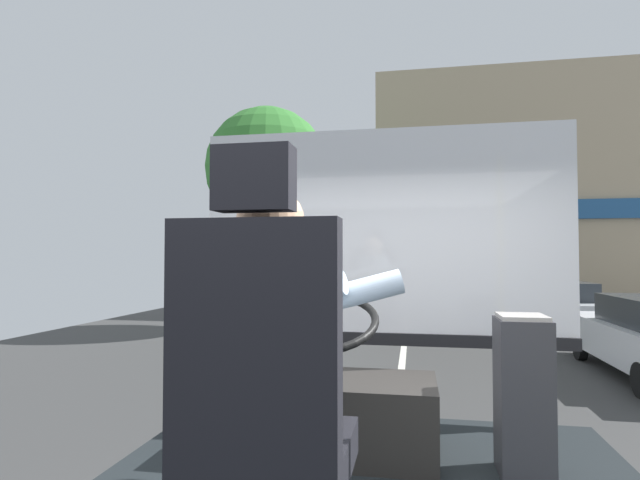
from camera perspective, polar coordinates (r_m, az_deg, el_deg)
ground at (r=10.80m, az=9.49°, el=-12.11°), size 18.00×44.00×0.06m
driver_seat at (r=1.56m, az=-6.34°, el=-19.24°), size 0.48×0.48×1.37m
bus_driver at (r=1.63m, az=-5.08°, el=-11.37°), size 0.81×0.55×0.77m
steering_console at (r=2.88m, az=1.56°, el=-18.79°), size 1.10×1.00×0.89m
fare_box at (r=2.75m, az=22.04°, el=-16.00°), size 0.24×0.27×0.78m
windshield_panel at (r=3.46m, az=7.02°, el=-2.22°), size 2.50×0.08×1.48m
street_tree at (r=13.45m, az=-6.02°, el=7.92°), size 3.23×3.23×5.84m
shop_building at (r=20.20m, az=24.24°, el=4.35°), size 11.99×5.79×8.10m
parked_car_silver at (r=14.44m, az=24.59°, el=-6.68°), size 1.95×4.43×1.27m
parked_car_charcoal at (r=19.14m, az=21.25°, el=-5.32°), size 1.82×4.24×1.40m
parked_car_red at (r=23.75m, az=19.12°, el=-4.78°), size 1.92×4.41×1.31m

